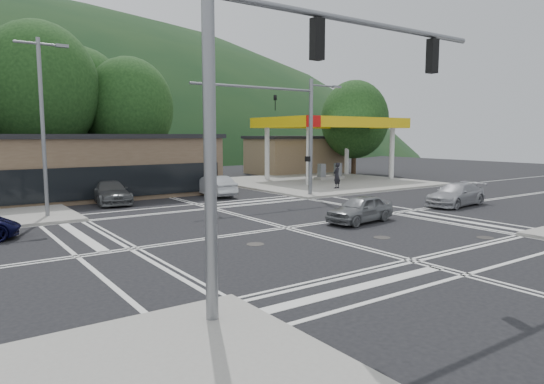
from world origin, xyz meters
TOP-DOWN VIEW (x-y plane):
  - ground at (0.00, 0.00)m, footprint 120.00×120.00m
  - sidewalk_ne at (15.00, 15.00)m, footprint 16.00×16.00m
  - gas_station_canopy at (16.99, 15.99)m, footprint 12.32×8.34m
  - convenience_store at (20.00, 25.00)m, footprint 10.00×6.00m
  - commercial_row at (-8.00, 17.00)m, footprint 24.00×8.00m
  - hill_north at (0.00, 90.00)m, footprint 252.00×126.00m
  - tree_n_b at (-6.00, 24.00)m, footprint 9.00×9.00m
  - tree_n_c at (1.00, 24.00)m, footprint 7.60×7.60m
  - tree_n_e at (-2.00, 28.00)m, footprint 8.40×8.40m
  - tree_ne at (24.00, 20.00)m, footprint 7.20×7.20m
  - streetlight_nw at (-8.44, 9.00)m, footprint 2.50×0.25m
  - signal_mast_ne at (6.95, 8.20)m, footprint 11.65×0.30m
  - signal_mast_sw at (-6.39, -8.20)m, footprint 9.14×0.28m
  - car_grey_center at (3.81, -0.94)m, footprint 4.07×2.09m
  - car_silver_east at (12.52, -0.30)m, footprint 4.82×2.37m
  - car_queue_a at (2.78, 12.17)m, footprint 1.60×4.36m
  - car_queue_b at (1.00, 16.17)m, footprint 2.57×4.82m
  - car_northbound at (-4.23, 12.71)m, footprint 2.38×5.04m
  - pedestrian at (12.23, 9.89)m, footprint 0.84×0.69m

SIDE VIEW (x-z plane):
  - ground at x=0.00m, z-range 0.00..0.00m
  - hill_north at x=0.00m, z-range -70.00..70.00m
  - sidewalk_ne at x=15.00m, z-range 0.00..0.15m
  - car_grey_center at x=3.81m, z-range 0.00..1.32m
  - car_silver_east at x=12.52m, z-range 0.00..1.35m
  - car_northbound at x=-4.23m, z-range 0.00..1.42m
  - car_queue_a at x=2.78m, z-range 0.00..1.43m
  - car_queue_b at x=1.00m, z-range 0.00..1.56m
  - pedestrian at x=12.23m, z-range 0.15..2.13m
  - convenience_store at x=20.00m, z-range 0.00..3.80m
  - commercial_row at x=-8.00m, z-range 0.00..4.00m
  - gas_station_canopy at x=16.99m, z-range 2.17..7.92m
  - streetlight_nw at x=-8.44m, z-range 0.55..9.55m
  - signal_mast_ne at x=6.95m, z-range 1.07..9.07m
  - signal_mast_sw at x=-6.39m, z-range 1.12..9.12m
  - tree_ne at x=24.00m, z-range 0.85..10.84m
  - tree_n_c at x=1.00m, z-range 1.06..11.93m
  - tree_n_e at x=-2.00m, z-range 1.15..13.13m
  - tree_n_b at x=-6.00m, z-range 1.30..14.28m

